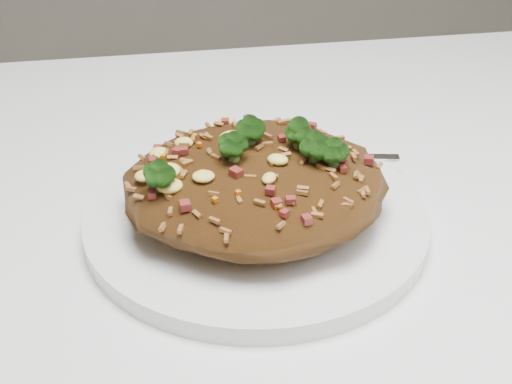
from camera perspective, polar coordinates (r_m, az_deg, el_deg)
plate at (r=0.51m, az=0.00°, el=-2.08°), size 0.24×0.24×0.01m
fried_rice at (r=0.49m, az=0.03°, el=1.49°), size 0.18×0.17×0.07m
fork at (r=0.57m, az=4.13°, el=2.81°), size 0.16×0.05×0.00m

